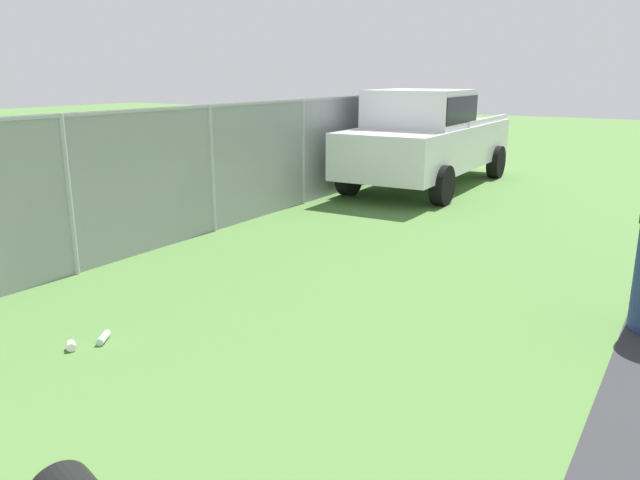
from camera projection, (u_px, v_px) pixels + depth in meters
The scene contains 4 objects.
pickup_truck at pixel (426, 136), 13.27m from camera, with size 5.65×2.35×2.09m.
fence_section at pixel (149, 176), 8.45m from camera, with size 12.82×0.07×1.96m.
litter_cup_by_mailbox at pixel (71, 346), 5.55m from camera, with size 0.08×0.08×0.10m, color white.
litter_bottle_far_scatter at pixel (103, 338), 5.73m from camera, with size 0.07×0.07×0.22m, color #B2D8BF.
Camera 1 is at (2.23, -2.74, 2.40)m, focal length 34.69 mm.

